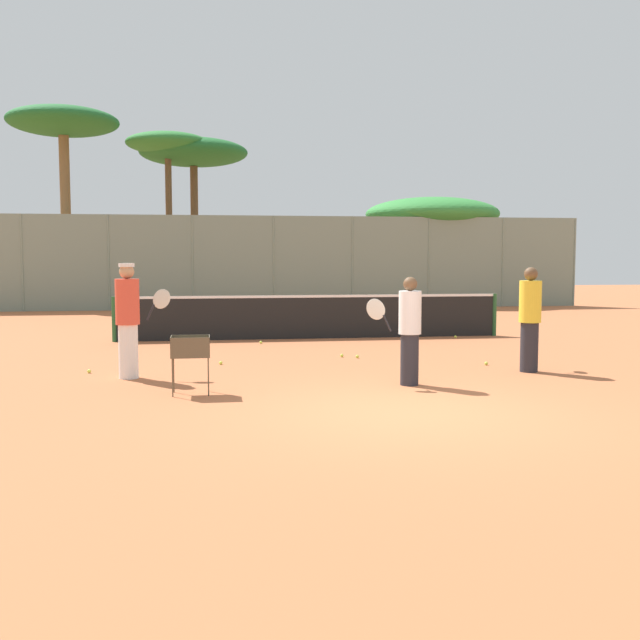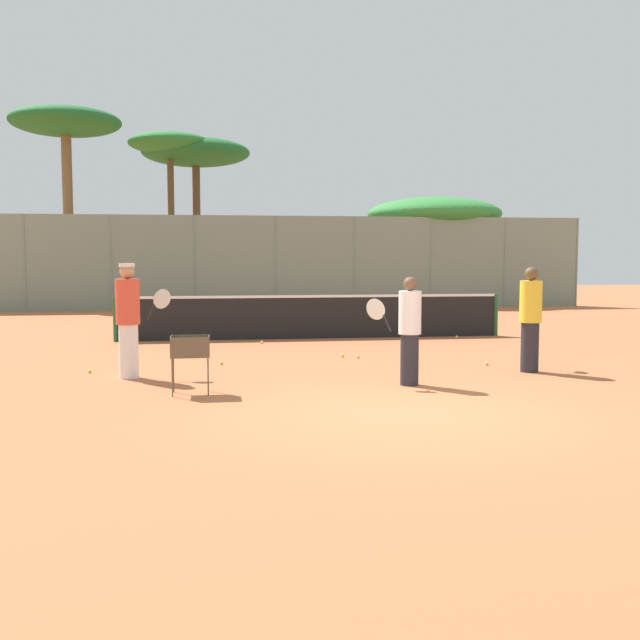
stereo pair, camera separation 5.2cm
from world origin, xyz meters
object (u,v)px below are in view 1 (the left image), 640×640
Objects in this scene: tennis_net at (311,316)px; player_white_outfit at (409,330)px; player_red_cap at (530,318)px; ball_cart at (192,351)px; player_yellow_shirt at (128,319)px; parked_car at (300,287)px.

tennis_net is 6.84m from player_white_outfit.
player_red_cap is 2.14× the size of ball_cart.
player_yellow_shirt reaches higher than ball_cart.
player_white_outfit is (0.61, -6.81, 0.32)m from tennis_net.
player_red_cap is at bearing -85.68° from parked_car.
player_yellow_shirt is at bearing 123.61° from ball_cart.
parked_car reaches higher than tennis_net.
player_red_cap reaches higher than player_white_outfit.
tennis_net is 7.60m from ball_cart.
player_yellow_shirt is at bearing -124.75° from tennis_net.
player_white_outfit is 3.37m from ball_cart.
player_yellow_shirt is 1.96m from ball_cart.
tennis_net is 5.20× the size of player_red_cap.
player_yellow_shirt is (-6.86, 0.30, 0.05)m from player_red_cap.
player_white_outfit reaches higher than ball_cart.
player_white_outfit is at bearing 4.84° from ball_cart.
player_yellow_shirt is at bearing -8.84° from player_white_outfit.
player_red_cap is at bearing 12.64° from ball_cart.
player_yellow_shirt is (-3.81, -5.49, 0.43)m from tennis_net.
player_white_outfit is at bearing -84.91° from tennis_net.
player_red_cap reaches higher than ball_cart.
player_red_cap reaches higher than parked_car.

